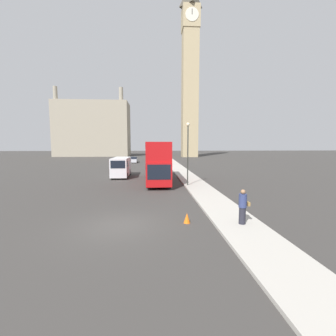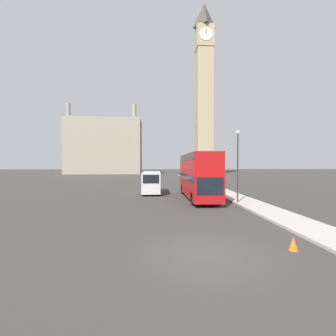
# 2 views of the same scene
# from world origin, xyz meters

# --- Properties ---
(ground_plane) EXTENTS (300.00, 300.00, 0.00)m
(ground_plane) POSITION_xyz_m (0.00, 0.00, 0.00)
(ground_plane) COLOR #383533
(clock_tower) EXTENTS (5.75, 5.92, 58.34)m
(clock_tower) POSITION_xyz_m (14.73, 67.96, 29.89)
(clock_tower) COLOR tan
(clock_tower) RESTS_ON ground_plane
(building_block_distant) EXTENTS (26.47, 11.81, 24.32)m
(building_block_distant) POSITION_xyz_m (-20.54, 75.53, 10.00)
(building_block_distant) COLOR #9E937F
(building_block_distant) RESTS_ON ground_plane
(red_double_decker_bus) EXTENTS (2.47, 10.37, 4.51)m
(red_double_decker_bus) POSITION_xyz_m (2.35, 13.93, 2.50)
(red_double_decker_bus) COLOR #B71114
(red_double_decker_bus) RESTS_ON ground_plane
(white_van) EXTENTS (2.08, 5.67, 2.54)m
(white_van) POSITION_xyz_m (-2.39, 18.18, 1.37)
(white_van) COLOR silver
(white_van) RESTS_ON ground_plane
(street_lamp) EXTENTS (0.36, 0.36, 6.28)m
(street_lamp) POSITION_xyz_m (5.31, 10.81, 4.22)
(street_lamp) COLOR #2D332D
(street_lamp) RESTS_ON sidewalk_strip
(parked_sedan) EXTENTS (1.76, 4.76, 1.39)m
(parked_sedan) POSITION_xyz_m (-2.88, 42.78, 0.63)
(parked_sedan) COLOR silver
(parked_sedan) RESTS_ON ground_plane
(traffic_cone) EXTENTS (0.36, 0.36, 0.55)m
(traffic_cone) POSITION_xyz_m (3.64, 0.16, 0.28)
(traffic_cone) COLOR orange
(traffic_cone) RESTS_ON ground_plane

